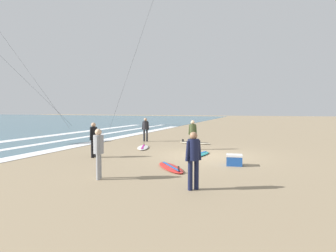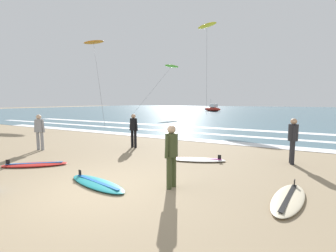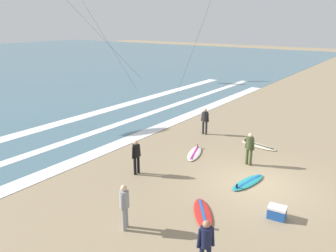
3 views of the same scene
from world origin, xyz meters
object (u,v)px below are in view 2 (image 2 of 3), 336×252
surfer_left_far (39,129)px  surfboard_near_water (197,160)px  surfer_right_near (171,151)px  offshore_boat (212,109)px  surfboard_left_pile (97,183)px  surfboard_right_spare (35,164)px  kite_orange_mid_center (94,43)px  surfer_left_near (134,128)px  kite_yellow_low_near (207,26)px  kite_lime_high_right (172,66)px  surfer_background_far (293,137)px  surfboard_foreground_flat (288,199)px

surfer_left_far → surfboard_near_water: size_ratio=0.73×
surfer_right_near → offshore_boat: offshore_boat is taller
surfboard_left_pile → surfboard_right_spare: bearing=174.0°
kite_orange_mid_center → offshore_boat: size_ratio=2.23×
surfer_left_near → surfboard_right_spare: size_ratio=0.79×
surfer_left_far → surfboard_near_water: (6.88, 1.54, -0.91)m
surfboard_right_spare → kite_yellow_low_near: (-2.56, 25.58, 12.01)m
kite_lime_high_right → surfer_left_near: bearing=-67.0°
surfer_background_far → offshore_boat: bearing=110.6°
kite_lime_high_right → kite_orange_mid_center: size_ratio=0.72×
surfer_left_far → surfboard_right_spare: 2.92m
surfer_left_near → surfer_right_near: (3.87, -3.67, 0.00)m
surfer_right_near → surfboard_foreground_flat: (2.64, 0.53, -0.91)m
kite_lime_high_right → offshore_boat: bearing=83.2°
surfer_left_near → surfboard_foreground_flat: bearing=-25.8°
surfboard_foreground_flat → kite_yellow_low_near: size_ratio=0.18×
kite_yellow_low_near → surfboard_left_pile: bearing=-77.4°
surfer_background_far → kite_yellow_low_near: size_ratio=0.13×
surfboard_near_water → kite_yellow_low_near: size_ratio=0.18×
surfer_left_near → surfboard_near_water: (3.51, -0.89, -0.91)m
surfer_left_near → surfboard_foreground_flat: surfer_left_near is taller
kite_lime_high_right → kite_orange_mid_center: (-6.50, -9.73, 2.22)m
surfer_background_far → surfer_left_far: size_ratio=1.00×
surfer_right_near → surfer_left_far: bearing=170.2°
surfboard_left_pile → kite_yellow_low_near: size_ratio=0.18×
surfboard_foreground_flat → surfboard_left_pile: 4.62m
surfboard_left_pile → kite_orange_mid_center: 27.91m
surfer_left_near → kite_yellow_low_near: kite_yellow_low_near is taller
surfboard_near_water → offshore_boat: bearing=106.1°
surfer_left_near → offshore_boat: size_ratio=0.31×
surfer_background_far → surfer_right_near: bearing=-124.4°
kite_orange_mid_center → kite_yellow_low_near: bearing=30.4°
surfer_left_near → offshore_boat: offshore_boat is taller
kite_yellow_low_near → offshore_boat: 21.77m
offshore_boat → kite_yellow_low_near: bearing=-76.1°
surfboard_right_spare → kite_yellow_low_near: kite_yellow_low_near is taller
surfer_right_near → kite_yellow_low_near: size_ratio=0.13×
surfer_left_far → kite_yellow_low_near: 26.37m
kite_lime_high_right → kite_yellow_low_near: bearing=-19.2°
kite_yellow_low_near → surfboard_right_spare: bearing=-84.3°
kite_yellow_low_near → offshore_boat: kite_yellow_low_near is taller
kite_lime_high_right → kite_orange_mid_center: bearing=-123.8°
surfer_background_far → surfboard_near_water: size_ratio=0.73×
surfer_left_near → surfboard_near_water: size_ratio=0.73×
surfer_left_far → surfer_right_near: same height
surfer_left_near → surfboard_near_water: 3.73m
surfer_left_near → surfboard_left_pile: 4.97m
surfboard_left_pile → offshore_boat: 45.03m
surfer_left_near → surfer_background_far: bearing=2.6°
offshore_boat → kite_orange_mid_center: bearing=-108.2°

